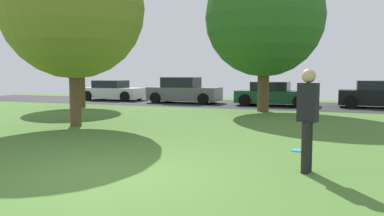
{
  "coord_description": "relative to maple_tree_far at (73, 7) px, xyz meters",
  "views": [
    {
      "loc": [
        3.41,
        -5.22,
        1.66
      ],
      "look_at": [
        0.0,
        3.6,
        0.84
      ],
      "focal_mm": 35.74,
      "sensor_mm": 36.0,
      "label": 1
    }
  ],
  "objects": [
    {
      "name": "parked_car_grey",
      "position": [
        -0.59,
        10.72,
        -3.12
      ],
      "size": [
        4.25,
        1.94,
        1.52
      ],
      "color": "slate",
      "rests_on": "ground_plane"
    },
    {
      "name": "road_strip",
      "position": [
        4.61,
        11.01,
        -3.81
      ],
      "size": [
        44.0,
        6.4,
        0.01
      ],
      "primitive_type": "cube",
      "color": "#28282B",
      "rests_on": "ground_plane"
    },
    {
      "name": "parked_car_green",
      "position": [
        4.69,
        10.7,
        -3.21
      ],
      "size": [
        4.03,
        2.11,
        1.28
      ],
      "color": "#195633",
      "rests_on": "ground_plane"
    },
    {
      "name": "ground_plane",
      "position": [
        4.61,
        -4.99,
        -3.81
      ],
      "size": [
        44.0,
        44.0,
        0.0
      ],
      "primitive_type": "plane",
      "color": "#47702D"
    },
    {
      "name": "oak_tree_left",
      "position": [
        -4.53,
        6.22,
        -0.16
      ],
      "size": [
        4.0,
        4.0,
        5.67
      ],
      "color": "brown",
      "rests_on": "ground_plane"
    },
    {
      "name": "frisbee_disc",
      "position": [
        7.21,
        -1.69,
        -3.8
      ],
      "size": [
        0.27,
        0.27,
        0.03
      ],
      "primitive_type": "cylinder",
      "color": "#2DB2E0",
      "rests_on": "ground_plane"
    },
    {
      "name": "maple_tree_near",
      "position": [
        4.8,
        7.13,
        0.41
      ],
      "size": [
        5.3,
        5.3,
        6.89
      ],
      "color": "brown",
      "rests_on": "ground_plane"
    },
    {
      "name": "maple_tree_far",
      "position": [
        0.0,
        0.0,
        0.0
      ],
      "size": [
        4.56,
        4.56,
        6.1
      ],
      "color": "brown",
      "rests_on": "ground_plane"
    },
    {
      "name": "parked_car_black",
      "position": [
        9.98,
        11.04,
        -3.17
      ],
      "size": [
        4.05,
        1.95,
        1.37
      ],
      "color": "black",
      "rests_on": "ground_plane"
    },
    {
      "name": "person_catcher",
      "position": [
        7.53,
        -3.52,
        -2.83
      ],
      "size": [
        0.36,
        0.3,
        1.77
      ],
      "rotation": [
        0.0,
        0.0,
        -0.2
      ],
      "color": "black",
      "rests_on": "ground_plane"
    },
    {
      "name": "parked_car_white",
      "position": [
        -5.86,
        11.3,
        -3.21
      ],
      "size": [
        4.01,
        1.99,
        1.3
      ],
      "color": "white",
      "rests_on": "ground_plane"
    }
  ]
}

